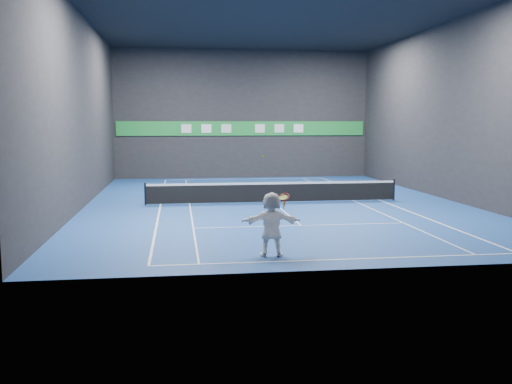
{
  "coord_description": "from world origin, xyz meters",
  "views": [
    {
      "loc": [
        -4.66,
        -27.45,
        3.92
      ],
      "look_at": [
        -1.94,
        -7.83,
        1.5
      ],
      "focal_mm": 40.0,
      "sensor_mm": 36.0,
      "label": 1
    }
  ],
  "objects": [
    {
      "name": "ground",
      "position": [
        0.0,
        0.0,
        0.0
      ],
      "size": [
        26.0,
        26.0,
        0.0
      ],
      "primitive_type": "plane",
      "color": "navy",
      "rests_on": "ground"
    },
    {
      "name": "ceiling",
      "position": [
        0.0,
        0.0,
        9.0
      ],
      "size": [
        26.0,
        26.0,
        0.0
      ],
      "primitive_type": "plane",
      "color": "black",
      "rests_on": "ground"
    },
    {
      "name": "wall_back",
      "position": [
        0.0,
        13.0,
        4.5
      ],
      "size": [
        18.0,
        0.1,
        9.0
      ],
      "primitive_type": "cube",
      "color": "#232325",
      "rests_on": "ground"
    },
    {
      "name": "wall_front",
      "position": [
        0.0,
        -13.0,
        4.5
      ],
      "size": [
        18.0,
        0.1,
        9.0
      ],
      "primitive_type": "cube",
      "color": "#232325",
      "rests_on": "ground"
    },
    {
      "name": "wall_left",
      "position": [
        -9.0,
        0.0,
        4.5
      ],
      "size": [
        0.1,
        26.0,
        9.0
      ],
      "primitive_type": "cube",
      "color": "#232325",
      "rests_on": "ground"
    },
    {
      "name": "wall_right",
      "position": [
        9.0,
        0.0,
        4.5
      ],
      "size": [
        0.1,
        26.0,
        9.0
      ],
      "primitive_type": "cube",
      "color": "#232325",
      "rests_on": "ground"
    },
    {
      "name": "baseline_near",
      "position": [
        0.0,
        -11.89,
        0.0
      ],
      "size": [
        10.98,
        0.08,
        0.01
      ],
      "primitive_type": "cube",
      "color": "white",
      "rests_on": "ground"
    },
    {
      "name": "baseline_far",
      "position": [
        0.0,
        11.89,
        0.0
      ],
      "size": [
        10.98,
        0.08,
        0.01
      ],
      "primitive_type": "cube",
      "color": "white",
      "rests_on": "ground"
    },
    {
      "name": "sideline_doubles_left",
      "position": [
        -5.49,
        0.0,
        0.0
      ],
      "size": [
        0.08,
        23.78,
        0.01
      ],
      "primitive_type": "cube",
      "color": "white",
      "rests_on": "ground"
    },
    {
      "name": "sideline_doubles_right",
      "position": [
        5.49,
        0.0,
        0.0
      ],
      "size": [
        0.08,
        23.78,
        0.01
      ],
      "primitive_type": "cube",
      "color": "white",
      "rests_on": "ground"
    },
    {
      "name": "sideline_singles_left",
      "position": [
        -4.11,
        0.0,
        0.0
      ],
      "size": [
        0.06,
        23.78,
        0.01
      ],
      "primitive_type": "cube",
      "color": "white",
      "rests_on": "ground"
    },
    {
      "name": "sideline_singles_right",
      "position": [
        4.11,
        0.0,
        0.0
      ],
      "size": [
        0.06,
        23.78,
        0.01
      ],
      "primitive_type": "cube",
      "color": "white",
      "rests_on": "ground"
    },
    {
      "name": "service_line_near",
      "position": [
        0.0,
        -6.4,
        0.0
      ],
      "size": [
        8.23,
        0.06,
        0.01
      ],
      "primitive_type": "cube",
      "color": "white",
      "rests_on": "ground"
    },
    {
      "name": "service_line_far",
      "position": [
        0.0,
        6.4,
        0.0
      ],
      "size": [
        8.23,
        0.06,
        0.01
      ],
      "primitive_type": "cube",
      "color": "white",
      "rests_on": "ground"
    },
    {
      "name": "center_service_line",
      "position": [
        0.0,
        0.0,
        0.0
      ],
      "size": [
        0.06,
        12.8,
        0.01
      ],
      "primitive_type": "cube",
      "color": "white",
      "rests_on": "ground"
    },
    {
      "name": "player",
      "position": [
        -1.94,
        -11.16,
        0.95
      ],
      "size": [
        1.8,
        0.68,
        1.91
      ],
      "primitive_type": "imported",
      "rotation": [
        0.0,
        0.0,
        3.07
      ],
      "color": "white",
      "rests_on": "ground"
    },
    {
      "name": "tennis_ball",
      "position": [
        -2.2,
        -11.12,
        2.94
      ],
      "size": [
        0.07,
        0.07,
        0.07
      ],
      "primitive_type": "sphere",
      "color": "#CDD523",
      "rests_on": "player"
    },
    {
      "name": "tennis_net",
      "position": [
        0.0,
        0.0,
        0.54
      ],
      "size": [
        12.5,
        0.1,
        1.07
      ],
      "color": "black",
      "rests_on": "ground"
    },
    {
      "name": "sponsor_banner",
      "position": [
        0.0,
        12.93,
        3.5
      ],
      "size": [
        17.64,
        0.11,
        1.0
      ],
      "color": "#1F8F37",
      "rests_on": "wall_back"
    },
    {
      "name": "tennis_racket",
      "position": [
        -1.56,
        -11.11,
        1.71
      ],
      "size": [
        0.43,
        0.35,
        0.53
      ],
      "color": "#AE1A12",
      "rests_on": "player"
    }
  ]
}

